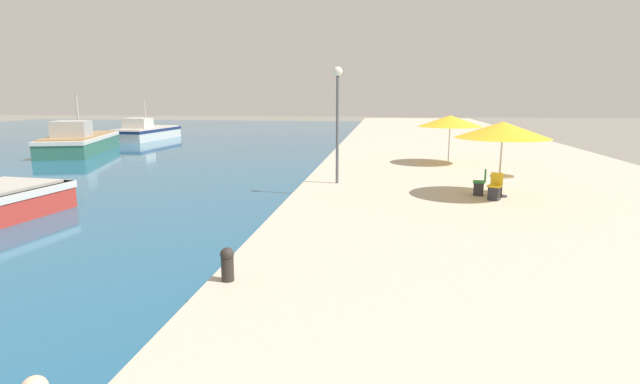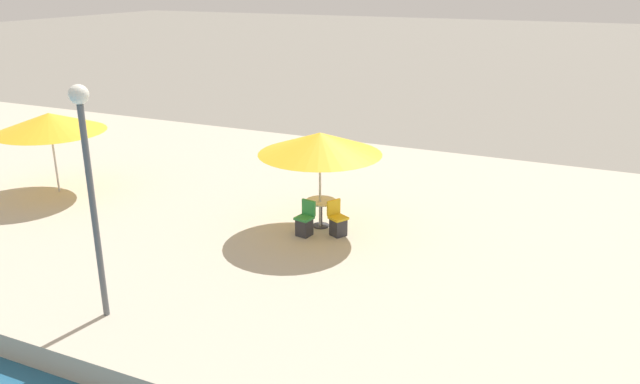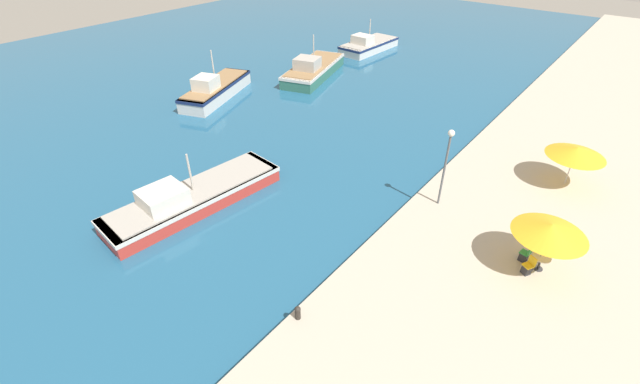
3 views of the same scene
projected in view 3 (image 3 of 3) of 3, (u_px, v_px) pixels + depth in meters
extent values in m
cube|color=#235B7F|center=(258.00, 54.00, 49.19)|extent=(56.00, 90.00, 0.04)
cube|color=#BCB29E|center=(614.00, 143.00, 30.73)|extent=(16.00, 90.00, 0.57)
cube|color=red|center=(195.00, 198.00, 24.60)|extent=(3.98, 10.58, 0.97)
cube|color=silver|center=(194.00, 193.00, 24.39)|extent=(4.05, 10.68, 0.25)
cube|color=#ADA89E|center=(194.00, 191.00, 24.29)|extent=(3.66, 9.73, 0.10)
cube|color=silver|center=(163.00, 197.00, 22.96)|extent=(2.22, 2.48, 0.87)
cylinder|color=#B7B2A8|center=(190.00, 173.00, 23.61)|extent=(0.12, 0.12, 2.32)
cube|color=silver|center=(217.00, 91.00, 38.12)|extent=(5.33, 8.94, 1.20)
cube|color=navy|center=(216.00, 86.00, 37.85)|extent=(5.40, 9.04, 0.25)
cube|color=#99754C|center=(216.00, 84.00, 37.76)|extent=(4.90, 8.22, 0.10)
cube|color=silver|center=(206.00, 83.00, 36.24)|extent=(2.31, 2.38, 1.08)
cylinder|color=#B7B2A8|center=(213.00, 67.00, 36.91)|extent=(0.12, 0.12, 2.88)
cube|color=#33705B|center=(314.00, 70.00, 42.71)|extent=(5.65, 9.82, 1.16)
cube|color=silver|center=(314.00, 66.00, 42.45)|extent=(5.74, 9.93, 0.25)
cube|color=#99754C|center=(314.00, 64.00, 42.35)|extent=(5.20, 9.04, 0.10)
cube|color=#B7B2A8|center=(307.00, 63.00, 40.78)|extent=(2.68, 2.59, 1.05)
cylinder|color=#B7B2A8|center=(314.00, 49.00, 41.54)|extent=(0.12, 0.12, 2.79)
cube|color=silver|center=(369.00, 46.00, 50.11)|extent=(3.37, 8.02, 1.00)
cube|color=navy|center=(369.00, 43.00, 49.90)|extent=(3.44, 8.10, 0.25)
cube|color=#ADA89E|center=(369.00, 41.00, 49.80)|extent=(3.10, 7.38, 0.10)
cube|color=silver|center=(362.00, 39.00, 48.65)|extent=(2.21, 1.82, 0.90)
cylinder|color=#B7B2A8|center=(370.00, 30.00, 49.09)|extent=(0.12, 0.12, 2.41)
cylinder|color=#B7B7B7|center=(542.00, 251.00, 19.27)|extent=(0.06, 0.06, 2.18)
cone|color=yellow|center=(551.00, 230.00, 18.58)|extent=(3.19, 3.19, 0.56)
cylinder|color=#B7B7B7|center=(570.00, 169.00, 25.23)|extent=(0.06, 0.06, 2.05)
cone|color=yellow|center=(577.00, 152.00, 24.58)|extent=(3.26, 3.26, 0.57)
cylinder|color=#333338|center=(538.00, 268.00, 19.84)|extent=(0.44, 0.44, 0.04)
cylinder|color=#333338|center=(540.00, 263.00, 19.65)|extent=(0.08, 0.08, 0.70)
cylinder|color=beige|center=(542.00, 257.00, 19.44)|extent=(0.80, 0.80, 0.04)
cube|color=#2D2D33|center=(523.00, 257.00, 20.19)|extent=(0.40, 0.40, 0.45)
cube|color=#2D8E42|center=(525.00, 253.00, 20.04)|extent=(0.47, 0.47, 0.06)
cube|color=#2D8E42|center=(530.00, 251.00, 19.79)|extent=(0.13, 0.40, 0.40)
cube|color=#2D2D33|center=(526.00, 270.00, 19.48)|extent=(0.46, 0.46, 0.45)
cube|color=gold|center=(528.00, 266.00, 19.34)|extent=(0.54, 0.54, 0.06)
cube|color=gold|center=(533.00, 261.00, 19.27)|extent=(0.38, 0.25, 0.40)
cylinder|color=#2D2823|center=(298.00, 314.00, 17.39)|extent=(0.24, 0.24, 0.45)
sphere|color=#2D2823|center=(298.00, 309.00, 17.22)|extent=(0.26, 0.26, 0.26)
cylinder|color=#565B60|center=(444.00, 171.00, 22.96)|extent=(0.12, 0.12, 4.20)
sphere|color=white|center=(451.00, 133.00, 21.67)|extent=(0.36, 0.36, 0.36)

